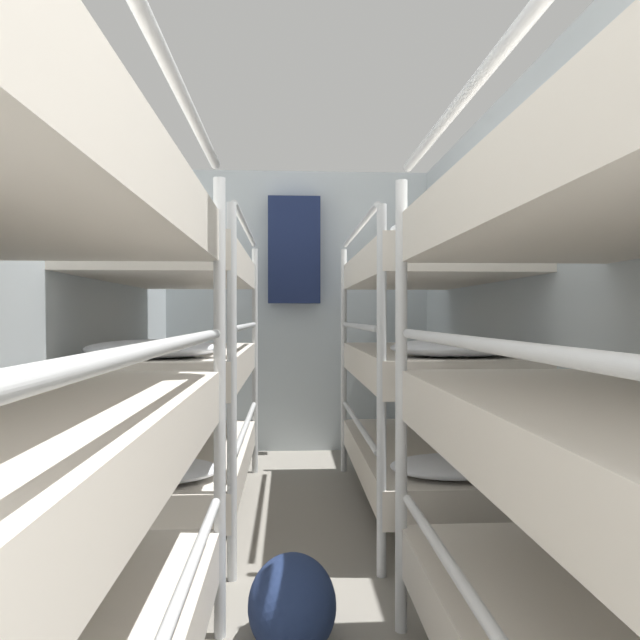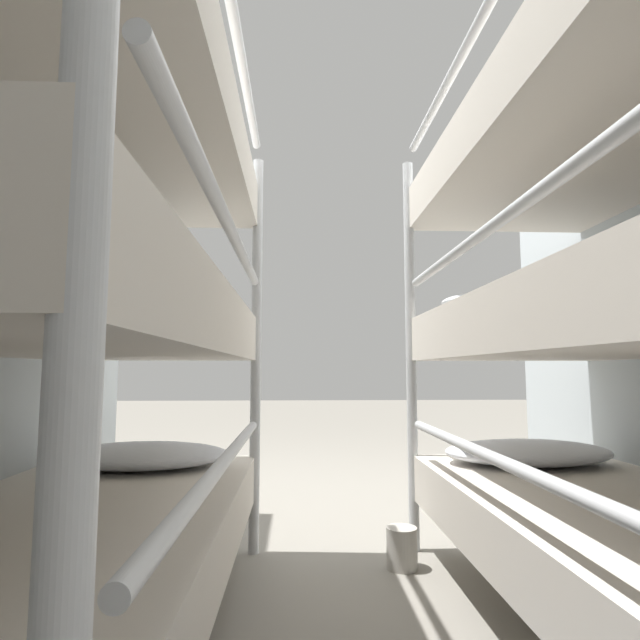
# 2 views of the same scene
# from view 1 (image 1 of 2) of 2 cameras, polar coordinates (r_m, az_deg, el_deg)

# --- Properties ---
(wall_left) EXTENTS (0.06, 5.29, 2.43)m
(wall_left) POSITION_cam_1_polar(r_m,az_deg,el_deg) (2.60, -27.72, 1.28)
(wall_left) COLOR silver
(wall_left) RESTS_ON ground_plane
(wall_right) EXTENTS (0.06, 5.29, 2.43)m
(wall_right) POSITION_cam_1_polar(r_m,az_deg,el_deg) (2.67, 24.63, 1.27)
(wall_right) COLOR silver
(wall_right) RESTS_ON ground_plane
(wall_back) EXTENTS (2.39, 0.06, 2.43)m
(wall_back) POSITION_cam_1_polar(r_m,az_deg,el_deg) (4.98, -2.22, 0.89)
(wall_back) COLOR silver
(wall_back) RESTS_ON ground_plane
(bunk_stack_left_far) EXTENTS (0.82, 1.79, 1.71)m
(bunk_stack_left_far) POSITION_cam_1_polar(r_m,az_deg,el_deg) (3.43, -14.04, -4.30)
(bunk_stack_left_far) COLOR silver
(bunk_stack_left_far) RESTS_ON ground_plane
(bunk_stack_right_far) EXTENTS (0.82, 1.79, 1.71)m
(bunk_stack_right_far) POSITION_cam_1_polar(r_m,az_deg,el_deg) (3.47, 10.41, -4.25)
(bunk_stack_right_far) COLOR silver
(bunk_stack_right_far) RESTS_ON ground_plane
(duffel_bag) EXTENTS (0.31, 0.45, 0.31)m
(duffel_bag) POSITION_cam_1_polar(r_m,az_deg,el_deg) (2.25, -2.80, -26.44)
(duffel_bag) COLOR navy
(duffel_bag) RESTS_ON ground_plane
(hanging_coat) EXTENTS (0.44, 0.12, 0.90)m
(hanging_coat) POSITION_cam_1_polar(r_m,az_deg,el_deg) (4.86, -2.60, 6.99)
(hanging_coat) COLOR #192347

